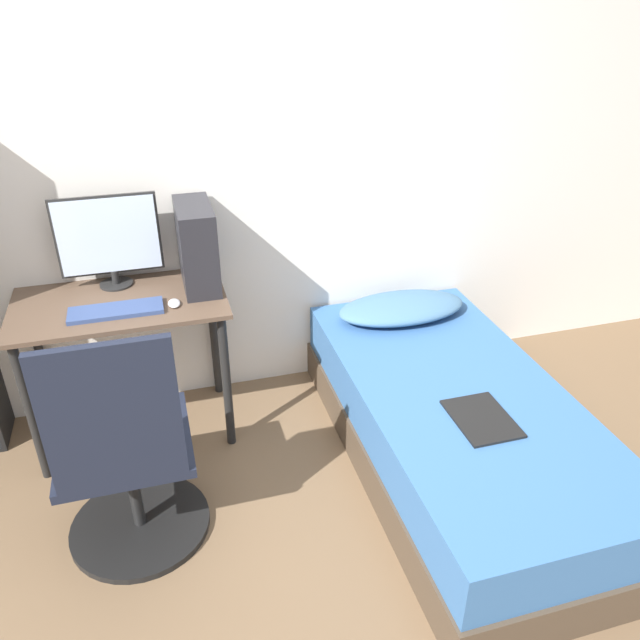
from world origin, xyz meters
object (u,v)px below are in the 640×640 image
at_px(monitor, 109,239).
at_px(keyboard, 116,311).
at_px(pc_tower, 197,246).
at_px(bed, 455,427).
at_px(office_chair, 128,468).

distance_m(monitor, keyboard, 0.38).
xyz_separation_m(keyboard, pc_tower, (0.40, 0.19, 0.19)).
height_order(monitor, pc_tower, monitor).
relative_size(bed, keyboard, 4.65).
distance_m(keyboard, pc_tower, 0.48).
xyz_separation_m(office_chair, keyboard, (0.01, 0.65, 0.37)).
height_order(bed, monitor, monitor).
distance_m(bed, pc_tower, 1.51).
xyz_separation_m(bed, keyboard, (-1.47, 0.57, 0.55)).
bearing_deg(monitor, pc_tower, -15.55).
height_order(office_chair, monitor, monitor).
bearing_deg(office_chair, bed, 2.82).
relative_size(bed, monitor, 4.02).
distance_m(monitor, pc_tower, 0.42).
bearing_deg(pc_tower, monitor, 164.45).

